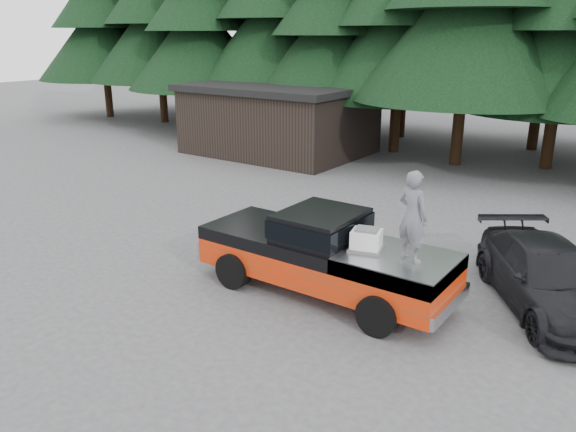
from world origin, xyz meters
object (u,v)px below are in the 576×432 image
Objects in this scene: utility_building at (279,118)px; air_compressor at (366,241)px; pickup_truck at (324,266)px; man_on_bed at (413,216)px; parked_car at (549,278)px.

air_compressor is at bearing -47.28° from utility_building.
man_on_bed is at bearing -1.83° from pickup_truck.
parked_car is at bearing -34.46° from utility_building.
utility_building is (-11.26, 12.20, 0.13)m from air_compressor.
air_compressor is 0.12× the size of parked_car.
air_compressor is 1.20m from man_on_bed.
utility_building reaches higher than parked_car.
parked_car is at bearing 26.85° from pickup_truck.
utility_building is at bearing 110.40° from parked_car.
pickup_truck is at bearing -49.92° from utility_building.
utility_building is (-14.45, 9.92, 0.97)m from parked_car.
man_on_bed reaches higher than air_compressor.
air_compressor is 0.33× the size of man_on_bed.
air_compressor is (1.09, -0.11, 0.87)m from pickup_truck.
air_compressor reaches higher than parked_car.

